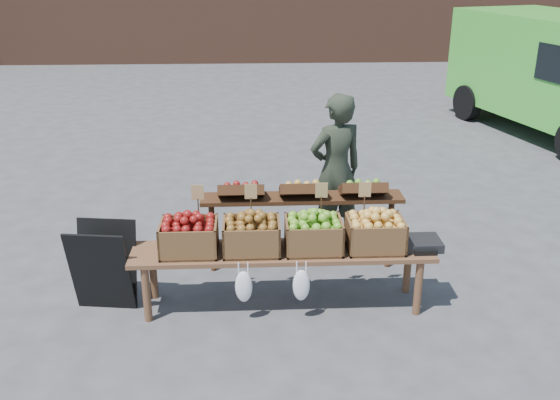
{
  "coord_description": "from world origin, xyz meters",
  "views": [
    {
      "loc": [
        -0.98,
        -5.36,
        3.05
      ],
      "look_at": [
        -0.72,
        0.13,
        0.85
      ],
      "focal_mm": 40.0,
      "sensor_mm": 36.0,
      "label": 1
    }
  ],
  "objects_px": {
    "display_bench": "(283,278)",
    "crate_green_apples": "(375,234)",
    "weighing_scale": "(421,243)",
    "chalkboard_sign": "(104,267)",
    "crate_golden_apples": "(189,237)",
    "vendor": "(336,171)",
    "crate_red_apples": "(314,235)",
    "crate_russet_pears": "(252,236)",
    "back_table": "(302,222)"
  },
  "relations": [
    {
      "from": "crate_green_apples",
      "to": "crate_russet_pears",
      "type": "bearing_deg",
      "value": 180.0
    },
    {
      "from": "weighing_scale",
      "to": "display_bench",
      "type": "bearing_deg",
      "value": 180.0
    },
    {
      "from": "chalkboard_sign",
      "to": "crate_red_apples",
      "type": "distance_m",
      "value": 1.91
    },
    {
      "from": "vendor",
      "to": "crate_green_apples",
      "type": "height_order",
      "value": "vendor"
    },
    {
      "from": "display_bench",
      "to": "crate_red_apples",
      "type": "distance_m",
      "value": 0.51
    },
    {
      "from": "chalkboard_sign",
      "to": "weighing_scale",
      "type": "relative_size",
      "value": 2.42
    },
    {
      "from": "display_bench",
      "to": "weighing_scale",
      "type": "bearing_deg",
      "value": 0.0
    },
    {
      "from": "back_table",
      "to": "weighing_scale",
      "type": "relative_size",
      "value": 6.18
    },
    {
      "from": "crate_green_apples",
      "to": "back_table",
      "type": "bearing_deg",
      "value": 129.59
    },
    {
      "from": "chalkboard_sign",
      "to": "display_bench",
      "type": "bearing_deg",
      "value": 5.9
    },
    {
      "from": "chalkboard_sign",
      "to": "crate_red_apples",
      "type": "height_order",
      "value": "crate_red_apples"
    },
    {
      "from": "vendor",
      "to": "weighing_scale",
      "type": "distance_m",
      "value": 1.47
    },
    {
      "from": "weighing_scale",
      "to": "crate_red_apples",
      "type": "bearing_deg",
      "value": 180.0
    },
    {
      "from": "display_bench",
      "to": "crate_red_apples",
      "type": "bearing_deg",
      "value": 0.0
    },
    {
      "from": "chalkboard_sign",
      "to": "crate_green_apples",
      "type": "distance_m",
      "value": 2.45
    },
    {
      "from": "vendor",
      "to": "crate_russet_pears",
      "type": "bearing_deg",
      "value": 34.65
    },
    {
      "from": "vendor",
      "to": "chalkboard_sign",
      "type": "distance_m",
      "value": 2.62
    },
    {
      "from": "chalkboard_sign",
      "to": "crate_russet_pears",
      "type": "distance_m",
      "value": 1.37
    },
    {
      "from": "chalkboard_sign",
      "to": "vendor",
      "type": "bearing_deg",
      "value": 37.14
    },
    {
      "from": "vendor",
      "to": "chalkboard_sign",
      "type": "height_order",
      "value": "vendor"
    },
    {
      "from": "display_bench",
      "to": "crate_golden_apples",
      "type": "bearing_deg",
      "value": 180.0
    },
    {
      "from": "display_bench",
      "to": "weighing_scale",
      "type": "relative_size",
      "value": 7.94
    },
    {
      "from": "display_bench",
      "to": "crate_green_apples",
      "type": "bearing_deg",
      "value": 0.0
    },
    {
      "from": "back_table",
      "to": "chalkboard_sign",
      "type": "bearing_deg",
      "value": -160.04
    },
    {
      "from": "crate_russet_pears",
      "to": "vendor",
      "type": "bearing_deg",
      "value": 55.25
    },
    {
      "from": "back_table",
      "to": "display_bench",
      "type": "bearing_deg",
      "value": -107.68
    },
    {
      "from": "vendor",
      "to": "crate_golden_apples",
      "type": "bearing_deg",
      "value": 21.4
    },
    {
      "from": "chalkboard_sign",
      "to": "crate_green_apples",
      "type": "height_order",
      "value": "crate_green_apples"
    },
    {
      "from": "chalkboard_sign",
      "to": "crate_green_apples",
      "type": "relative_size",
      "value": 1.64
    },
    {
      "from": "crate_golden_apples",
      "to": "crate_green_apples",
      "type": "bearing_deg",
      "value": 0.0
    },
    {
      "from": "crate_red_apples",
      "to": "crate_golden_apples",
      "type": "bearing_deg",
      "value": 180.0
    },
    {
      "from": "display_bench",
      "to": "crate_golden_apples",
      "type": "relative_size",
      "value": 5.4
    },
    {
      "from": "crate_golden_apples",
      "to": "crate_russet_pears",
      "type": "bearing_deg",
      "value": 0.0
    },
    {
      "from": "display_bench",
      "to": "vendor",
      "type": "bearing_deg",
      "value": 64.11
    },
    {
      "from": "vendor",
      "to": "display_bench",
      "type": "bearing_deg",
      "value": 43.52
    },
    {
      "from": "display_bench",
      "to": "crate_green_apples",
      "type": "distance_m",
      "value": 0.93
    },
    {
      "from": "chalkboard_sign",
      "to": "crate_russet_pears",
      "type": "relative_size",
      "value": 1.64
    },
    {
      "from": "vendor",
      "to": "crate_red_apples",
      "type": "height_order",
      "value": "vendor"
    },
    {
      "from": "crate_green_apples",
      "to": "weighing_scale",
      "type": "xyz_separation_m",
      "value": [
        0.43,
        0.0,
        -0.1
      ]
    },
    {
      "from": "back_table",
      "to": "crate_russet_pears",
      "type": "xyz_separation_m",
      "value": [
        -0.5,
        -0.72,
        0.19
      ]
    },
    {
      "from": "vendor",
      "to": "display_bench",
      "type": "height_order",
      "value": "vendor"
    },
    {
      "from": "weighing_scale",
      "to": "crate_green_apples",
      "type": "bearing_deg",
      "value": 180.0
    },
    {
      "from": "display_bench",
      "to": "chalkboard_sign",
      "type": "bearing_deg",
      "value": 178.15
    },
    {
      "from": "back_table",
      "to": "crate_golden_apples",
      "type": "distance_m",
      "value": 1.29
    },
    {
      "from": "back_table",
      "to": "crate_red_apples",
      "type": "height_order",
      "value": "back_table"
    },
    {
      "from": "display_bench",
      "to": "crate_red_apples",
      "type": "relative_size",
      "value": 5.4
    },
    {
      "from": "crate_red_apples",
      "to": "chalkboard_sign",
      "type": "bearing_deg",
      "value": 178.42
    },
    {
      "from": "chalkboard_sign",
      "to": "crate_russet_pears",
      "type": "bearing_deg",
      "value": 5.52
    },
    {
      "from": "back_table",
      "to": "weighing_scale",
      "type": "bearing_deg",
      "value": -35.21
    },
    {
      "from": "crate_golden_apples",
      "to": "crate_green_apples",
      "type": "height_order",
      "value": "same"
    }
  ]
}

